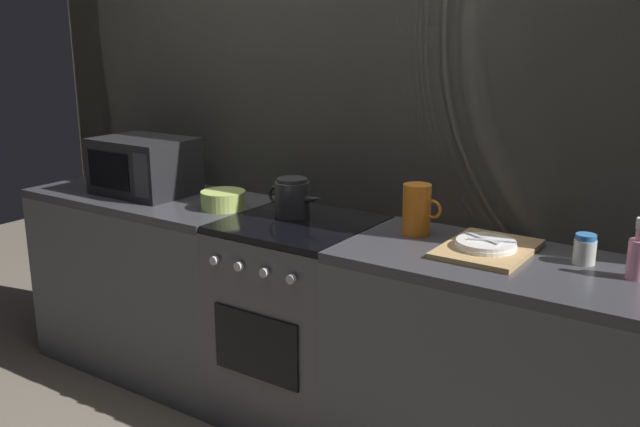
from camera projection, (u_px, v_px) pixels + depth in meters
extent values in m
plane|color=#6B6054|center=(301.00, 413.00, 3.16)|extent=(8.00, 8.00, 0.00)
cube|color=#B2AD9E|center=(341.00, 140.00, 3.10)|extent=(3.60, 0.05, 2.40)
cube|color=silver|center=(338.00, 141.00, 3.09)|extent=(3.58, 0.01, 2.39)
cube|color=#515459|center=(155.00, 284.00, 3.53)|extent=(1.20, 0.60, 0.86)
cube|color=#38383D|center=(150.00, 197.00, 3.41)|extent=(1.20, 0.60, 0.04)
cube|color=#4C4C51|center=(300.00, 324.00, 3.04)|extent=(0.60, 0.60, 0.87)
cube|color=black|center=(299.00, 225.00, 2.93)|extent=(0.59, 0.59, 0.03)
cube|color=black|center=(255.00, 346.00, 2.80)|extent=(0.42, 0.01, 0.28)
cylinder|color=#B7B7BC|center=(214.00, 261.00, 2.80)|extent=(0.04, 0.02, 0.04)
cylinder|color=#B7B7BC|center=(239.00, 266.00, 2.73)|extent=(0.04, 0.02, 0.04)
cylinder|color=#B7B7BC|center=(264.00, 273.00, 2.66)|extent=(0.04, 0.02, 0.04)
cylinder|color=#B7B7BC|center=(291.00, 279.00, 2.60)|extent=(0.04, 0.02, 0.04)
cube|color=#515459|center=(499.00, 382.00, 2.56)|extent=(1.20, 0.60, 0.86)
cube|color=#38383D|center=(508.00, 266.00, 2.44)|extent=(1.20, 0.60, 0.04)
cube|color=black|center=(145.00, 166.00, 3.39)|extent=(0.46, 0.34, 0.27)
cube|color=black|center=(109.00, 170.00, 3.28)|extent=(0.28, 0.01, 0.17)
cube|color=#333338|center=(141.00, 176.00, 3.16)|extent=(0.09, 0.01, 0.21)
cylinder|color=#262628|center=(292.00, 199.00, 2.99)|extent=(0.15, 0.15, 0.15)
cylinder|color=#262628|center=(292.00, 180.00, 2.97)|extent=(0.13, 0.13, 0.02)
cone|color=#262628|center=(313.00, 199.00, 2.92)|extent=(0.10, 0.04, 0.05)
torus|color=#262628|center=(276.00, 195.00, 3.03)|extent=(0.08, 0.01, 0.08)
cylinder|color=#B7D166|center=(223.00, 200.00, 3.12)|extent=(0.20, 0.20, 0.08)
cylinder|color=orange|center=(417.00, 209.00, 2.72)|extent=(0.11, 0.11, 0.20)
torus|color=orange|center=(432.00, 209.00, 2.68)|extent=(0.08, 0.01, 0.08)
cube|color=tan|center=(487.00, 249.00, 2.53)|extent=(0.30, 0.40, 0.02)
cylinder|color=white|center=(486.00, 246.00, 2.51)|extent=(0.22, 0.22, 0.01)
cylinder|color=white|center=(486.00, 242.00, 2.50)|extent=(0.21, 0.21, 0.01)
cylinder|color=silver|center=(492.00, 240.00, 2.49)|extent=(0.16, 0.07, 0.01)
cube|color=silver|center=(482.00, 238.00, 2.52)|extent=(0.16, 0.09, 0.00)
cylinder|color=silver|center=(585.00, 252.00, 2.39)|extent=(0.08, 0.08, 0.08)
cylinder|color=#2D6BAD|center=(586.00, 237.00, 2.38)|extent=(0.07, 0.07, 0.02)
cylinder|color=pink|center=(637.00, 259.00, 2.24)|extent=(0.06, 0.06, 0.13)
cylinder|color=pink|center=(640.00, 234.00, 2.22)|extent=(0.03, 0.03, 0.04)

